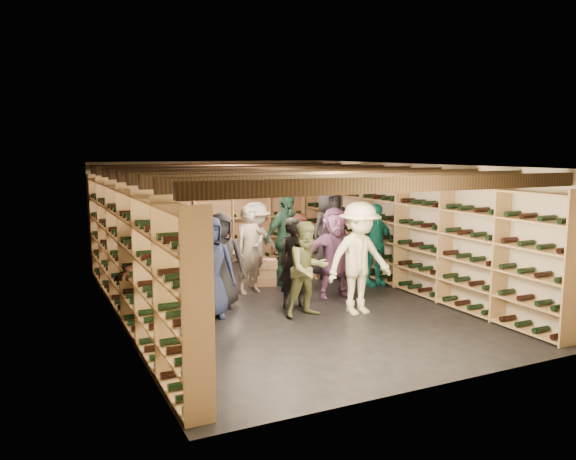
% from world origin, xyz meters
% --- Properties ---
extents(ground, '(8.00, 8.00, 0.00)m').
position_xyz_m(ground, '(0.00, 0.00, 0.00)').
color(ground, black).
rests_on(ground, ground).
extents(walls, '(5.52, 8.02, 2.40)m').
position_xyz_m(walls, '(0.00, 0.00, 1.20)').
color(walls, '#C2B197').
rests_on(walls, ground).
extents(ceiling, '(5.50, 8.00, 0.01)m').
position_xyz_m(ceiling, '(0.00, 0.00, 2.40)').
color(ceiling, beige).
rests_on(ceiling, walls).
extents(ceiling_joists, '(5.40, 7.12, 0.18)m').
position_xyz_m(ceiling_joists, '(0.00, 0.00, 2.26)').
color(ceiling_joists, black).
rests_on(ceiling_joists, ground).
extents(wine_rack_left, '(0.32, 7.50, 2.15)m').
position_xyz_m(wine_rack_left, '(-2.57, 0.00, 1.08)').
color(wine_rack_left, '#A57C50').
rests_on(wine_rack_left, ground).
extents(wine_rack_right, '(0.32, 7.50, 2.15)m').
position_xyz_m(wine_rack_right, '(2.57, 0.00, 1.08)').
color(wine_rack_right, '#A57C50').
rests_on(wine_rack_right, ground).
extents(wine_rack_back, '(4.70, 0.30, 2.15)m').
position_xyz_m(wine_rack_back, '(0.00, 3.83, 1.07)').
color(wine_rack_back, '#A57C50').
rests_on(wine_rack_back, ground).
extents(crate_stack_left, '(0.58, 0.48, 0.51)m').
position_xyz_m(crate_stack_left, '(0.22, 1.30, 0.26)').
color(crate_stack_left, tan).
rests_on(crate_stack_left, ground).
extents(crate_stack_right, '(0.55, 0.42, 0.68)m').
position_xyz_m(crate_stack_right, '(-0.53, 2.64, 0.34)').
color(crate_stack_right, tan).
rests_on(crate_stack_right, ground).
extents(crate_loose, '(0.51, 0.35, 0.17)m').
position_xyz_m(crate_loose, '(1.67, 1.42, 0.09)').
color(crate_loose, tan).
rests_on(crate_loose, ground).
extents(person_0, '(0.89, 0.68, 1.62)m').
position_xyz_m(person_0, '(-1.04, 0.14, 0.81)').
color(person_0, black).
rests_on(person_0, ground).
extents(person_1, '(0.58, 0.40, 1.53)m').
position_xyz_m(person_1, '(0.07, -0.41, 0.77)').
color(person_1, black).
rests_on(person_1, ground).
extents(person_2, '(0.79, 0.64, 1.54)m').
position_xyz_m(person_2, '(0.05, -0.96, 0.77)').
color(person_2, '#5F653B').
rests_on(person_2, ground).
extents(person_3, '(1.21, 0.73, 1.83)m').
position_xyz_m(person_3, '(0.87, -1.18, 0.92)').
color(person_3, beige).
rests_on(person_3, ground).
extents(person_4, '(0.97, 0.45, 1.63)m').
position_xyz_m(person_4, '(2.18, 0.33, 0.81)').
color(person_4, '#147268').
rests_on(person_4, ground).
extents(person_5, '(1.55, 0.69, 1.61)m').
position_xyz_m(person_5, '(-2.18, -0.55, 0.81)').
color(person_5, brown).
rests_on(person_5, ground).
extents(person_6, '(0.86, 0.63, 1.63)m').
position_xyz_m(person_6, '(-1.39, -0.35, 0.82)').
color(person_6, '#1F274B').
rests_on(person_6, ground).
extents(person_7, '(0.66, 0.50, 1.63)m').
position_xyz_m(person_7, '(-0.23, 0.84, 0.81)').
color(person_7, gray).
rests_on(person_7, ground).
extents(person_8, '(0.86, 0.77, 1.48)m').
position_xyz_m(person_8, '(0.70, 0.56, 0.74)').
color(person_8, '#4D231B').
rests_on(person_8, ground).
extents(person_9, '(1.08, 0.63, 1.65)m').
position_xyz_m(person_9, '(0.07, 1.30, 0.82)').
color(person_9, '#9F9891').
rests_on(person_9, ground).
extents(person_10, '(1.16, 0.76, 1.83)m').
position_xyz_m(person_10, '(0.63, 1.11, 0.91)').
color(person_10, '#1F4433').
rests_on(person_10, ground).
extents(person_11, '(1.58, 0.72, 1.64)m').
position_xyz_m(person_11, '(1.04, -0.11, 0.82)').
color(person_11, '#8E588F').
rests_on(person_11, ground).
extents(person_12, '(1.01, 0.74, 1.88)m').
position_xyz_m(person_12, '(1.73, 1.30, 0.94)').
color(person_12, '#302F34').
rests_on(person_12, ground).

